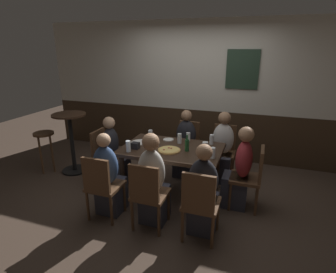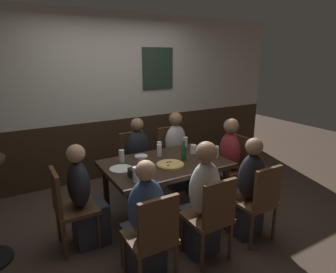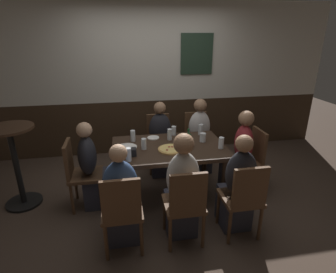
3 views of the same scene
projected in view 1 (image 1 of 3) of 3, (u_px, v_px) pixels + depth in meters
name	position (u px, v px, depth m)	size (l,w,h in m)	color
ground_plane	(172.00, 193.00, 4.14)	(12.00, 12.00, 0.00)	#423328
wall_back	(199.00, 92.00, 5.21)	(6.40, 0.13, 2.60)	#332316
dining_table	(172.00, 154.00, 3.94)	(1.42, 0.94, 0.74)	black
chair_mid_near	(148.00, 193.00, 3.19)	(0.40, 0.40, 0.88)	#513521
chair_head_east	(252.00, 175.00, 3.64)	(0.40, 0.40, 0.88)	#513521
chair_right_near	(200.00, 202.00, 3.00)	(0.40, 0.40, 0.88)	#513521
chair_mid_far	(188.00, 144.00, 4.78)	(0.40, 0.40, 0.88)	#513521
chair_head_west	(105.00, 154.00, 4.34)	(0.40, 0.40, 0.88)	#513521
chair_right_far	(223.00, 148.00, 4.58)	(0.40, 0.40, 0.88)	#513521
chair_left_near	(102.00, 184.00, 3.39)	(0.40, 0.40, 0.88)	#513521
person_mid_near	(153.00, 185.00, 3.34)	(0.34, 0.37, 1.19)	#2D2D38
person_head_east	(239.00, 173.00, 3.69)	(0.37, 0.34, 1.15)	#2D2D38
person_right_near	(203.00, 196.00, 3.15)	(0.34, 0.37, 1.13)	#2D2D38
person_mid_far	(185.00, 148.00, 4.64)	(0.34, 0.37, 1.13)	#2D2D38
person_head_west	(114.00, 157.00, 4.30)	(0.37, 0.34, 1.11)	#2D2D38
person_right_far	(222.00, 152.00, 4.44)	(0.34, 0.37, 1.15)	#2D2D38
person_left_near	(109.00, 180.00, 3.54)	(0.34, 0.37, 1.12)	#2D2D38
pizza	(169.00, 150.00, 3.80)	(0.32, 0.32, 0.03)	tan
tumbler_short	(150.00, 135.00, 4.26)	(0.06, 0.06, 0.15)	silver
pint_glass_pale	(150.00, 142.00, 3.96)	(0.06, 0.06, 0.14)	silver
pint_glass_stout	(213.00, 153.00, 3.54)	(0.07, 0.07, 0.14)	silver
pint_glass_amber	(180.00, 139.00, 4.08)	(0.06, 0.06, 0.15)	silver
highball_clear	(211.00, 140.00, 4.03)	(0.06, 0.06, 0.15)	silver
tumbler_water	(205.00, 146.00, 3.82)	(0.08, 0.08, 0.12)	silver
beer_glass_tall	(128.00, 147.00, 3.75)	(0.06, 0.06, 0.16)	silver
beer_glass_half	(188.00, 137.00, 4.20)	(0.06, 0.06, 0.13)	silver
beer_bottle_green	(187.00, 145.00, 3.77)	(0.06, 0.06, 0.23)	#194723
plate_white_large	(140.00, 142.00, 4.12)	(0.26, 0.26, 0.01)	white
plate_white_small	(168.00, 140.00, 4.24)	(0.16, 0.16, 0.01)	white
condiment_caddy	(135.00, 146.00, 3.87)	(0.11, 0.09, 0.09)	black
side_bar_table	(71.00, 138.00, 4.70)	(0.56, 0.56, 1.05)	black
bar_stool	(45.00, 141.00, 4.72)	(0.34, 0.34, 0.72)	#513521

